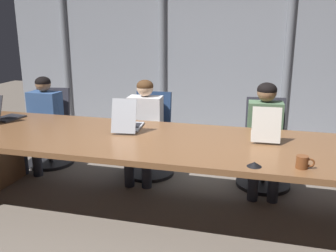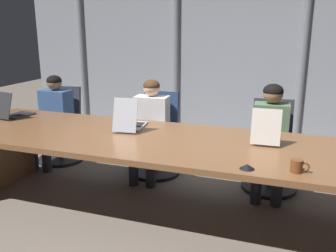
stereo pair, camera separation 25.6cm
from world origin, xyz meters
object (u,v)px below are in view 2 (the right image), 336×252
Objects in this scene: laptop_left_end at (14,112)px; person_center at (270,133)px; person_left_end at (52,115)px; coffee_mug_near at (297,166)px; office_chair_center at (271,156)px; office_chair_left_end at (62,133)px; laptop_center at (266,135)px; conference_mic_left_side at (247,167)px; person_left_mid at (150,123)px; office_chair_left_mid at (157,144)px; laptop_left_mid at (130,122)px.

laptop_left_end is 2.80m from person_center.
coffee_mug_near is (2.95, -1.25, 0.16)m from person_left_end.
office_chair_left_end is at bearing -95.77° from office_chair_center.
laptop_left_end is 1.03× the size of laptop_center.
person_center reaches higher than conference_mic_left_side.
person_left_end is at bearing 75.27° from laptop_center.
office_chair_left_end is 0.84× the size of person_left_mid.
laptop_center is 0.89m from office_chair_center.
office_chair_center is 0.85× the size of person_left_end.
office_chair_left_mid is 1.34m from office_chair_center.
conference_mic_left_side is (-0.07, -1.31, 0.11)m from person_center.
coffee_mug_near is at bearing -159.79° from laptop_center.
office_chair_left_end is 0.84× the size of person_left_end.
conference_mic_left_side is at bearing -126.24° from laptop_left_mid.
person_left_mid is 8.76× the size of coffee_mug_near.
laptop_center is 0.42× the size of office_chair_left_end.
conference_mic_left_side is at bearing -8.93° from office_chair_center.
conference_mic_left_side is at bearing -6.87° from person_center.
person_center is at bearing 77.68° from office_chair_left_end.
laptop_left_end is 2.73m from laptop_center.
conference_mic_left_side is at bearing -170.89° from coffee_mug_near.
laptop_center is at bearing 62.05° from person_left_mid.
laptop_left_mid is at bearing 150.79° from conference_mic_left_side.
office_chair_center is at bearing -66.39° from laptop_left_end.
conference_mic_left_side is at bearing 51.80° from office_chair_left_end.
person_left_mid reaches higher than office_chair_center.
laptop_left_end is 0.63m from person_left_end.
conference_mic_left_side is at bearing 66.17° from person_left_end.
laptop_left_end is 1.66m from office_chair_left_mid.
person_center is at bearing 87.05° from conference_mic_left_side.
coffee_mug_near is 0.34m from conference_mic_left_side.
coffee_mug_near is at bearing 48.26° from person_left_mid.
office_chair_left_mid reaches higher than office_chair_left_end.
office_chair_center reaches higher than conference_mic_left_side.
person_left_end is 3.21m from coffee_mug_near.
office_chair_center is at bearing -66.52° from laptop_left_mid.
coffee_mug_near is at bearing 46.90° from office_chair_left_mid.
person_left_end is 0.98× the size of person_center.
laptop_left_mid reaches higher than office_chair_center.
laptop_left_end reaches higher than office_chair_left_mid.
office_chair_left_mid is (-0.02, 0.78, -0.46)m from laptop_left_mid.
laptop_left_end is 0.36× the size of person_center.
office_chair_left_mid is (-1.33, 0.76, -0.46)m from laptop_center.
person_left_end reaches higher than laptop_left_end.
office_chair_left_end is 0.33m from person_left_end.
laptop_center is 1.60m from office_chair_left_mid.
laptop_left_mid is at bearing 0.18° from office_chair_left_mid.
coffee_mug_near is at bearing 69.69° from person_left_end.
person_left_mid is (-0.02, -0.16, 0.29)m from office_chair_left_mid.
person_center reaches higher than coffee_mug_near.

